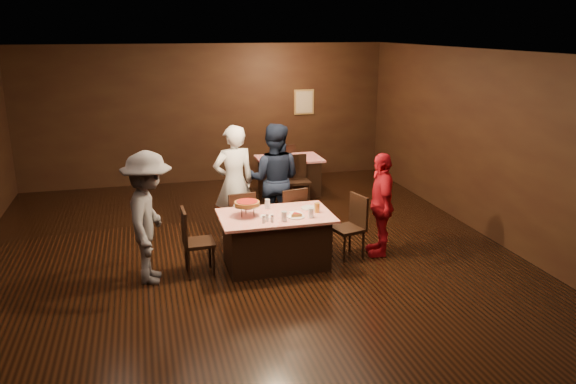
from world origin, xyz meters
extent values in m
plane|color=black|center=(0.00, 0.00, 0.00)|extent=(10.00, 10.00, 0.00)
cube|color=silver|center=(0.00, 0.00, 3.00)|extent=(8.00, 10.00, 0.04)
cube|color=black|center=(0.00, 5.00, 1.50)|extent=(8.00, 0.04, 3.00)
cube|color=black|center=(4.00, 0.00, 1.50)|extent=(0.04, 10.00, 3.00)
cube|color=tan|center=(2.20, 4.97, 1.70)|extent=(0.46, 0.03, 0.56)
cube|color=beige|center=(2.20, 4.95, 1.70)|extent=(0.38, 0.01, 0.48)
cube|color=red|center=(0.36, 0.07, 0.39)|extent=(1.60, 1.00, 0.77)
cube|color=red|center=(1.47, 3.51, 0.39)|extent=(1.30, 0.90, 0.77)
cube|color=black|center=(-0.04, 0.82, 0.47)|extent=(0.47, 0.47, 0.95)
cube|color=black|center=(0.76, 0.82, 0.47)|extent=(0.50, 0.50, 0.95)
cube|color=black|center=(-0.74, 0.07, 0.47)|extent=(0.43, 0.43, 0.95)
cube|color=black|center=(1.46, 0.07, 0.47)|extent=(0.51, 0.51, 0.95)
cube|color=black|center=(1.47, 2.81, 0.47)|extent=(0.42, 0.42, 0.95)
cube|color=black|center=(1.47, 4.11, 0.47)|extent=(0.50, 0.50, 0.95)
imported|color=silver|center=(-0.03, 1.30, 0.94)|extent=(0.75, 0.57, 1.87)
imported|color=black|center=(0.65, 1.38, 0.93)|extent=(1.10, 0.99, 1.85)
imported|color=#525156|center=(-1.39, 0.00, 0.90)|extent=(0.83, 1.25, 1.80)
imported|color=#AF101D|center=(1.98, 0.09, 0.79)|extent=(0.60, 0.99, 1.57)
cylinder|color=black|center=(-0.04, 0.22, 0.84)|extent=(0.01, 0.01, 0.15)
cylinder|color=black|center=(-0.13, 0.07, 0.84)|extent=(0.01, 0.01, 0.15)
cylinder|color=black|center=(0.04, 0.07, 0.84)|extent=(0.01, 0.01, 0.15)
cylinder|color=silver|center=(-0.04, 0.12, 0.93)|extent=(0.38, 0.38, 0.01)
cylinder|color=#B27233|center=(-0.04, 0.12, 0.96)|extent=(0.35, 0.35, 0.05)
cylinder|color=#A5140C|center=(-0.04, 0.12, 0.98)|extent=(0.30, 0.30, 0.01)
cylinder|color=white|center=(0.61, -0.11, 0.78)|extent=(0.25, 0.25, 0.01)
cylinder|color=#B27233|center=(0.61, -0.11, 0.81)|extent=(0.18, 0.18, 0.04)
cylinder|color=#A5140C|center=(0.61, -0.11, 0.83)|extent=(0.14, 0.14, 0.01)
cylinder|color=white|center=(0.91, 0.22, 0.78)|extent=(0.25, 0.25, 0.01)
cylinder|color=silver|center=(0.41, -0.23, 0.84)|extent=(0.08, 0.08, 0.14)
cylinder|color=silver|center=(0.81, -0.18, 0.84)|extent=(0.08, 0.08, 0.14)
cylinder|color=#BF7F26|center=(0.96, 0.02, 0.84)|extent=(0.08, 0.08, 0.14)
cylinder|color=silver|center=(0.31, 0.37, 0.84)|extent=(0.08, 0.08, 0.14)
cylinder|color=silver|center=(0.18, -0.18, 0.81)|extent=(0.04, 0.04, 0.08)
cylinder|color=silver|center=(0.18, -0.18, 0.85)|extent=(0.05, 0.05, 0.02)
cylinder|color=silver|center=(0.24, -0.23, 0.81)|extent=(0.04, 0.04, 0.08)
cylinder|color=silver|center=(0.24, -0.23, 0.85)|extent=(0.05, 0.05, 0.02)
cylinder|color=silver|center=(0.12, -0.23, 0.81)|extent=(0.04, 0.04, 0.08)
cylinder|color=silver|center=(0.12, -0.23, 0.85)|extent=(0.05, 0.05, 0.02)
cube|color=white|center=(0.66, 0.07, 0.77)|extent=(0.19, 0.19, 0.01)
cube|color=white|center=(0.21, 0.02, 0.77)|extent=(0.21, 0.21, 0.01)
camera|label=1|loc=(-1.39, -7.28, 3.33)|focal=35.00mm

